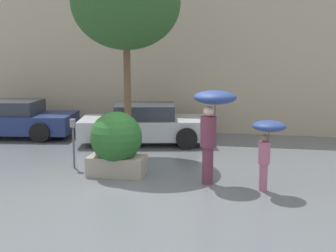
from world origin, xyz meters
TOP-DOWN VIEW (x-y plane):
  - ground_plane at (0.00, 0.00)m, footprint 40.00×40.00m
  - building_facade at (0.00, 6.50)m, footprint 18.00×0.30m
  - planter_box at (-0.73, 0.83)m, footprint 1.30×1.18m
  - person_adult at (1.46, 0.64)m, footprint 0.90×0.90m
  - person_child at (2.59, 0.26)m, footprint 0.67×0.67m
  - parked_car_near at (-0.91, 4.38)m, footprint 4.25×2.58m
  - parked_car_far at (-5.54, 4.50)m, footprint 4.36×2.40m
  - street_tree at (-0.95, 2.59)m, footprint 2.81×2.81m
  - parking_meter at (-1.94, 1.22)m, footprint 0.14×0.14m

SIDE VIEW (x-z plane):
  - ground_plane at x=0.00m, z-range 0.00..0.00m
  - parked_car_near at x=-0.91m, z-range -0.04..1.17m
  - parked_car_far at x=-5.54m, z-range -0.03..1.18m
  - planter_box at x=-0.73m, z-range 0.02..1.50m
  - parking_meter at x=-1.94m, z-range 0.27..1.48m
  - person_child at x=2.59m, z-range 0.39..1.86m
  - person_adult at x=1.46m, z-range 0.52..2.53m
  - building_facade at x=0.00m, z-range 0.00..6.00m
  - street_tree at x=-0.95m, z-range 1.41..6.64m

